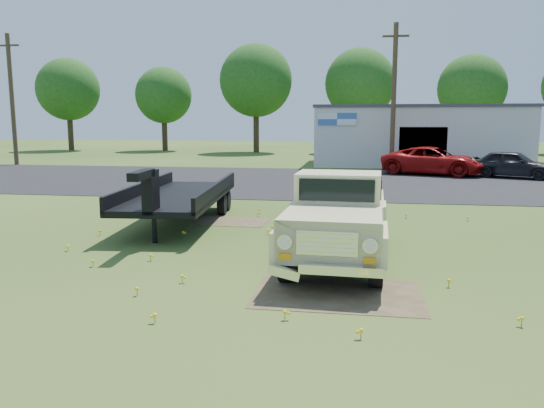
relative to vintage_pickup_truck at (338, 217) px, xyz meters
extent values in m
plane|color=#294917|center=(-1.42, 0.73, -1.00)|extent=(140.00, 140.00, 0.00)
cube|color=black|center=(-1.42, 15.73, -1.00)|extent=(90.00, 14.00, 0.02)
cube|color=#463A25|center=(0.08, -2.27, -1.00)|extent=(3.00, 2.00, 0.01)
cube|color=#463A25|center=(-3.42, 4.23, -1.00)|extent=(2.20, 1.60, 0.01)
cube|color=beige|center=(4.58, 27.73, 1.00)|extent=(14.00, 8.00, 4.00)
cube|color=#3F3F44|center=(4.58, 27.73, 3.05)|extent=(14.20, 8.20, 0.20)
cube|color=black|center=(4.58, 23.78, 0.60)|extent=(3.00, 0.10, 2.20)
cube|color=silver|center=(-0.92, 23.68, 2.20)|extent=(2.50, 0.08, 0.80)
cylinder|color=#40321E|center=(-23.42, 22.73, 3.50)|extent=(0.30, 0.30, 9.00)
cube|color=#40321E|center=(-23.42, 22.73, 7.20)|extent=(1.60, 0.12, 0.12)
cylinder|color=#40321E|center=(2.58, 22.73, 3.50)|extent=(0.30, 0.30, 9.00)
cube|color=#40321E|center=(2.58, 22.73, 7.20)|extent=(1.60, 0.12, 0.12)
cylinder|color=#392A1A|center=(-29.42, 40.73, 0.80)|extent=(0.56, 0.56, 3.60)
sphere|color=#1E4A15|center=(-29.42, 40.73, 5.32)|extent=(6.40, 6.40, 6.40)
cylinder|color=#392A1A|center=(-19.42, 41.73, 0.62)|extent=(0.56, 0.56, 3.24)
sphere|color=#1E4A15|center=(-19.42, 41.73, 4.69)|extent=(5.76, 5.76, 5.76)
cylinder|color=#392A1A|center=(-9.42, 40.23, 0.98)|extent=(0.56, 0.56, 3.96)
sphere|color=#1E4A15|center=(-9.42, 40.23, 5.95)|extent=(7.04, 7.04, 7.04)
cylinder|color=#392A1A|center=(0.58, 41.23, 0.89)|extent=(0.56, 0.56, 3.78)
sphere|color=#1E4A15|center=(0.58, 41.23, 5.64)|extent=(6.72, 6.72, 6.72)
cylinder|color=#392A1A|center=(10.58, 39.73, 0.71)|extent=(0.56, 0.56, 3.42)
sphere|color=#1E4A15|center=(10.58, 39.73, 5.00)|extent=(6.08, 6.08, 6.08)
imported|color=maroon|center=(4.76, 20.02, -0.20)|extent=(6.27, 4.40, 1.59)
imported|color=black|center=(8.79, 18.98, -0.25)|extent=(4.74, 3.37, 1.50)
camera|label=1|loc=(0.35, -11.53, 2.10)|focal=35.00mm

